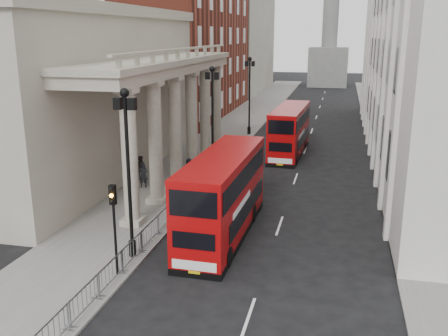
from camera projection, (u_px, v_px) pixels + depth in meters
The scene contains 19 objects.
ground at pixel (108, 300), 21.00m from camera, with size 260.00×260.00×0.00m, color black.
sidewalk_west at pixel (214, 145), 49.84m from camera, with size 6.00×140.00×0.12m, color slate.
sidewalk_east at pixel (387, 154), 46.21m from camera, with size 3.00×140.00×0.12m, color slate.
kerb at pixel (243, 146), 49.19m from camera, with size 0.20×140.00×0.14m, color slate.
portico_building at pixel (82, 98), 38.66m from camera, with size 9.00×28.00×12.00m, color gray.
brick_building at pixel (193, 32), 65.55m from camera, with size 9.00×32.00×22.00m, color maroon.
west_building_far at pixel (240, 38), 95.89m from camera, with size 9.00×30.00×20.00m, color gray.
east_building at pixel (426, 14), 44.29m from camera, with size 8.00×55.00×25.00m, color beige.
monument_column at pixel (331, 7), 101.97m from camera, with size 8.00×8.00×54.20m.
lamp_post_south at pixel (128, 163), 23.61m from camera, with size 1.05×0.44×8.32m.
lamp_post_mid at pixel (212, 112), 38.65m from camera, with size 1.05×0.44×8.32m.
lamp_post_north at pixel (250, 90), 53.68m from camera, with size 1.05×0.44×8.32m.
traffic_light at pixel (114, 213), 22.16m from camera, with size 0.28×0.33×4.30m.
crowd_barriers at pixel (122, 261), 23.00m from camera, with size 0.50×18.75×1.10m.
bus_near at pixel (223, 194), 27.09m from camera, with size 2.80×10.68×4.59m.
bus_far at pixel (290, 130), 45.56m from camera, with size 2.89×10.25×4.38m.
pedestrian_a at pixel (143, 175), 35.70m from camera, with size 0.67×0.44×1.82m, color black.
pedestrian_b at pixel (140, 168), 37.52m from camera, with size 0.91×0.71×1.87m, color #292221.
pedestrian_c at pixel (189, 168), 37.95m from camera, with size 0.77×0.50×1.58m, color black.
Camera 1 is at (9.05, -17.21, 10.84)m, focal length 40.00 mm.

